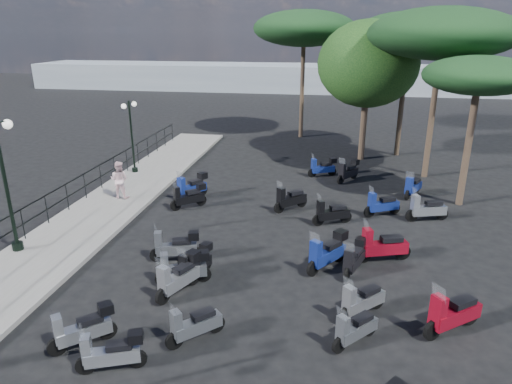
% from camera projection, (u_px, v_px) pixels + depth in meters
% --- Properties ---
extents(ground, '(120.00, 120.00, 0.00)m').
position_uv_depth(ground, '(242.00, 272.00, 13.88)').
color(ground, black).
rests_on(ground, ground).
extents(sidewalk, '(3.00, 30.00, 0.15)m').
position_uv_depth(sidewalk, '(93.00, 218.00, 17.68)').
color(sidewalk, slate).
rests_on(sidewalk, ground).
extents(railing, '(0.04, 26.04, 1.10)m').
position_uv_depth(railing, '(57.00, 198.00, 17.43)').
color(railing, black).
rests_on(railing, sidewalk).
extents(lamp_post_1, '(0.42, 1.27, 4.34)m').
position_uv_depth(lamp_post_1, '(5.00, 178.00, 14.17)').
color(lamp_post_1, black).
rests_on(lamp_post_1, sidewalk).
extents(lamp_post_2, '(0.43, 1.04, 3.60)m').
position_uv_depth(lamp_post_2, '(131.00, 132.00, 22.55)').
color(lamp_post_2, black).
rests_on(lamp_post_2, sidewalk).
extents(pedestrian_far, '(0.80, 0.63, 1.62)m').
position_uv_depth(pedestrian_far, '(119.00, 180.00, 19.38)').
color(pedestrian_far, silver).
rests_on(pedestrian_far, sidewalk).
extents(scooter_1, '(1.27, 1.17, 1.25)m').
position_uv_depth(scooter_1, '(83.00, 329.00, 10.49)').
color(scooter_1, black).
rests_on(scooter_1, ground).
extents(scooter_2, '(0.92, 1.62, 1.37)m').
position_uv_depth(scooter_2, '(179.00, 277.00, 12.61)').
color(scooter_2, black).
rests_on(scooter_2, ground).
extents(scooter_3, '(1.59, 0.72, 1.30)m').
position_uv_depth(scooter_3, '(176.00, 247.00, 14.43)').
color(scooter_3, black).
rests_on(scooter_3, ground).
extents(scooter_4, '(1.31, 1.18, 1.28)m').
position_uv_depth(scooter_4, '(189.00, 197.00, 18.76)').
color(scooter_4, black).
rests_on(scooter_4, ground).
extents(scooter_5, '(1.12, 1.52, 1.38)m').
position_uv_depth(scooter_5, '(192.00, 187.00, 19.81)').
color(scooter_5, black).
rests_on(scooter_5, ground).
extents(scooter_7, '(1.43, 0.74, 1.19)m').
position_uv_depth(scooter_7, '(111.00, 353.00, 9.74)').
color(scooter_7, black).
rests_on(scooter_7, ground).
extents(scooter_8, '(0.78, 1.45, 1.21)m').
position_uv_depth(scooter_8, '(195.00, 264.00, 13.43)').
color(scooter_8, black).
rests_on(scooter_8, ground).
extents(scooter_9, '(1.55, 0.81, 1.29)m').
position_uv_depth(scooter_9, '(184.00, 268.00, 13.12)').
color(scooter_9, black).
rests_on(scooter_9, ground).
extents(scooter_10, '(1.26, 1.27, 1.34)m').
position_uv_depth(scooter_10, '(290.00, 199.00, 18.53)').
color(scooter_10, black).
rests_on(scooter_10, ground).
extents(scooter_12, '(1.18, 1.15, 1.23)m').
position_uv_depth(scooter_12, '(194.00, 325.00, 10.69)').
color(scooter_12, black).
rests_on(scooter_12, ground).
extents(scooter_13, '(1.08, 1.13, 1.18)m').
position_uv_depth(scooter_13, '(355.00, 329.00, 10.57)').
color(scooter_13, black).
rests_on(scooter_13, ground).
extents(scooter_14, '(1.21, 1.52, 1.41)m').
position_uv_depth(scooter_14, '(327.00, 253.00, 13.95)').
color(scooter_14, black).
rests_on(scooter_14, ground).
extents(scooter_15, '(1.48, 0.86, 1.28)m').
position_uv_depth(scooter_15, '(331.00, 213.00, 17.18)').
color(scooter_15, black).
rests_on(scooter_15, ground).
extents(scooter_16, '(1.41, 0.82, 1.21)m').
position_uv_depth(scooter_16, '(323.00, 168.00, 22.85)').
color(scooter_16, black).
rests_on(scooter_16, ground).
extents(scooter_17, '(1.23, 1.19, 1.28)m').
position_uv_depth(scooter_17, '(361.00, 301.00, 11.62)').
color(scooter_17, black).
rests_on(scooter_17, ground).
extents(scooter_18, '(0.75, 1.46, 1.21)m').
position_uv_depth(scooter_18, '(354.00, 259.00, 13.74)').
color(scooter_18, black).
rests_on(scooter_18, ground).
extents(scooter_19, '(1.47, 0.88, 1.28)m').
position_uv_depth(scooter_19, '(382.00, 205.00, 17.99)').
color(scooter_19, black).
rests_on(scooter_19, ground).
extents(scooter_20, '(1.05, 1.42, 1.29)m').
position_uv_depth(scooter_20, '(348.00, 172.00, 22.09)').
color(scooter_20, black).
rests_on(scooter_20, ground).
extents(scooter_23, '(1.54, 1.21, 1.47)m').
position_uv_depth(scooter_23, '(452.00, 314.00, 10.97)').
color(scooter_23, black).
rests_on(scooter_23, ground).
extents(scooter_24, '(1.78, 0.84, 1.46)m').
position_uv_depth(scooter_24, '(382.00, 247.00, 14.40)').
color(scooter_24, black).
rests_on(scooter_24, ground).
extents(scooter_25, '(1.67, 0.75, 1.37)m').
position_uv_depth(scooter_25, '(426.00, 209.00, 17.49)').
color(scooter_25, black).
rests_on(scooter_25, ground).
extents(scooter_26, '(0.91, 1.45, 1.28)m').
position_uv_depth(scooter_26, '(413.00, 187.00, 20.06)').
color(scooter_26, black).
rests_on(scooter_26, ground).
extents(broadleaf_tree, '(5.40, 5.40, 7.55)m').
position_uv_depth(broadleaf_tree, '(368.00, 64.00, 24.35)').
color(broadleaf_tree, '#38281E').
rests_on(broadleaf_tree, ground).
extents(pine_0, '(5.35, 5.35, 7.95)m').
position_uv_depth(pine_0, '(410.00, 30.00, 24.62)').
color(pine_0, '#38281E').
rests_on(pine_0, ground).
extents(pine_1, '(6.77, 6.77, 8.00)m').
position_uv_depth(pine_1, '(443.00, 34.00, 20.69)').
color(pine_1, '#38281E').
rests_on(pine_1, ground).
extents(pine_2, '(6.59, 6.59, 8.23)m').
position_uv_depth(pine_2, '(304.00, 29.00, 29.16)').
color(pine_2, '#38281E').
rests_on(pine_2, ground).
extents(pine_3, '(4.30, 4.30, 6.07)m').
position_uv_depth(pine_3, '(479.00, 76.00, 17.54)').
color(pine_3, '#38281E').
rests_on(pine_3, ground).
extents(distant_hills, '(70.00, 8.00, 3.00)m').
position_uv_depth(distant_hills, '(315.00, 78.00, 55.17)').
color(distant_hills, gray).
rests_on(distant_hills, ground).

